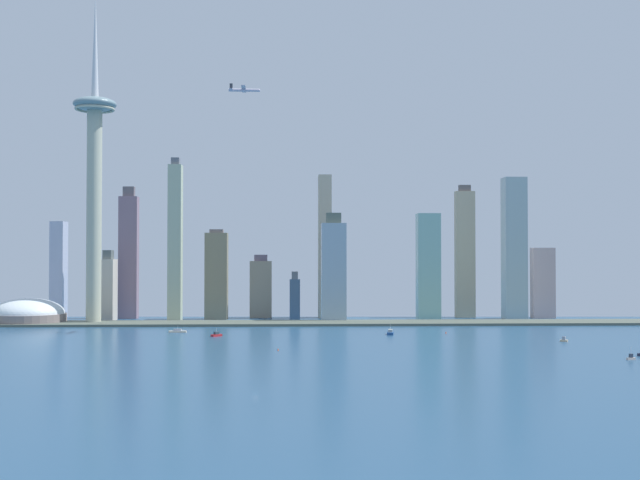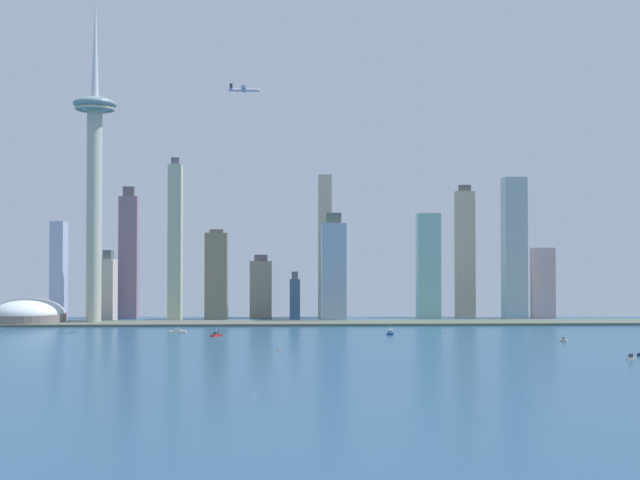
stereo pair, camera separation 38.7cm
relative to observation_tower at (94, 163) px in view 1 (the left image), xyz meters
The scene contains 25 objects.
ground_plane 534.56m from the observation_tower, 67.28° to the right, with size 6000.00×6000.00×0.00m, color navy.
waterfront_pier 261.69m from the observation_tower, ahead, with size 839.29×60.66×2.60m, color #4F584D.
observation_tower is the anchor object (origin of this frame).
stadium_dome 180.40m from the observation_tower, behind, with size 80.38×80.38×33.89m.
skyscraper_0 288.95m from the observation_tower, ahead, with size 27.50×27.37×122.63m.
skyscraper_1 445.51m from the observation_tower, 11.67° to the left, with size 23.33×12.11×160.62m.
skyscraper_2 275.21m from the observation_tower, 18.23° to the left, with size 12.14×26.16×55.80m.
skyscraper_3 164.39m from the observation_tower, 124.10° to the left, with size 15.86×23.90×115.65m.
skyscraper_4 537.93m from the observation_tower, ahead, with size 26.61×14.74×84.03m.
skyscraper_5 146.86m from the observation_tower, 84.64° to the left, with size 16.33×26.61×80.75m.
skyscraper_6 284.05m from the observation_tower, 18.72° to the left, with size 15.41×25.81×171.54m.
skyscraper_7 244.21m from the observation_tower, 27.16° to the left, with size 26.09×13.90×75.82m.
skyscraper_9 123.30m from the observation_tower, 19.21° to the left, with size 14.89×18.37×184.86m.
skyscraper_10 489.57m from the observation_tower, ahead, with size 25.89×23.69×166.67m.
skyscraper_11 391.45m from the observation_tower, ahead, with size 26.31×19.79×123.01m.
skyscraper_12 190.41m from the observation_tower, 28.65° to the left, with size 26.02×22.52×105.51m.
skyscraper_13 133.76m from the observation_tower, 76.36° to the left, with size 21.99×15.43×157.04m.
boat_0 377.50m from the observation_tower, 23.62° to the right, with size 7.99×15.86×10.05m.
boat_1 270.61m from the observation_tower, 45.17° to the right, with size 10.20×10.62×7.88m.
boat_2 230.19m from the observation_tower, 45.43° to the right, with size 16.58×5.22×6.79m.
boat_4 522.00m from the observation_tower, 24.69° to the right, with size 6.36×5.43×4.43m.
boat_5 587.07m from the observation_tower, 36.35° to the right, with size 6.55×3.21×9.04m.
channel_buoy_0 376.90m from the observation_tower, 52.35° to the right, with size 1.15×1.15×1.94m, color #E54C19.
channel_buoy_1 420.17m from the observation_tower, 19.02° to the right, with size 1.46×1.46×1.90m, color #E54C19.
airplane 202.53m from the observation_tower, 29.43° to the right, with size 31.13×33.97×8.00m.
Camera 1 is at (17.87, -430.52, 70.42)m, focal length 45.88 mm.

